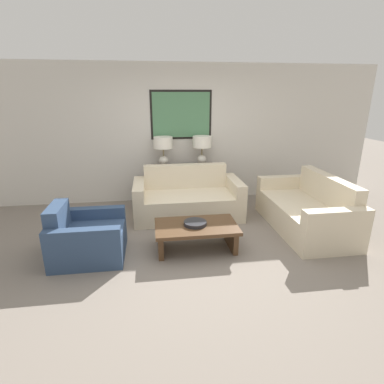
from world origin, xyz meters
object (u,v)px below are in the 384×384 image
at_px(armchair_near_back_wall, 87,238).
at_px(table_lamp_left, 163,146).
at_px(couch_by_side, 306,211).
at_px(coffee_table, 196,231).
at_px(console_table, 183,184).
at_px(couch_by_back_wall, 188,200).
at_px(decorative_bowl, 195,223).
at_px(table_lamp_right, 202,145).

bearing_deg(armchair_near_back_wall, table_lamp_left, 59.57).
height_order(couch_by_side, coffee_table, couch_by_side).
bearing_deg(console_table, table_lamp_left, 180.00).
relative_size(couch_by_back_wall, decorative_bowl, 5.90).
bearing_deg(armchair_near_back_wall, console_table, 52.06).
relative_size(console_table, armchair_near_back_wall, 1.38).
bearing_deg(couch_by_back_wall, table_lamp_right, 62.17).
bearing_deg(table_lamp_right, coffee_table, -101.81).
bearing_deg(table_lamp_left, console_table, 0.00).
relative_size(console_table, table_lamp_left, 2.22).
relative_size(console_table, table_lamp_right, 2.22).
xyz_separation_m(couch_by_back_wall, armchair_near_back_wall, (-1.51, -1.23, -0.03)).
xyz_separation_m(couch_by_back_wall, couch_by_side, (1.82, -0.80, 0.00)).
relative_size(couch_by_side, decorative_bowl, 5.90).
xyz_separation_m(table_lamp_left, couch_by_back_wall, (0.37, -0.70, -0.86)).
height_order(table_lamp_right, decorative_bowl, table_lamp_right).
bearing_deg(table_lamp_right, table_lamp_left, 180.00).
xyz_separation_m(couch_by_side, decorative_bowl, (-1.87, -0.43, 0.10)).
distance_m(console_table, couch_by_side, 2.37).
relative_size(table_lamp_left, couch_by_back_wall, 0.30).
relative_size(couch_by_back_wall, couch_by_side, 1.00).
relative_size(decorative_bowl, armchair_near_back_wall, 0.35).
bearing_deg(coffee_table, table_lamp_right, 78.19).
bearing_deg(coffee_table, armchair_near_back_wall, 179.43).
distance_m(couch_by_side, armchair_near_back_wall, 3.36).
distance_m(console_table, coffee_table, 1.95).
distance_m(coffee_table, armchair_near_back_wall, 1.47).
distance_m(coffee_table, decorative_bowl, 0.12).
xyz_separation_m(couch_by_back_wall, decorative_bowl, (-0.05, -1.24, 0.10)).
distance_m(couch_by_back_wall, coffee_table, 1.24).
relative_size(table_lamp_right, coffee_table, 0.50).
height_order(coffee_table, decorative_bowl, decorative_bowl).
xyz_separation_m(couch_by_back_wall, coffee_table, (-0.04, -1.24, -0.02)).
bearing_deg(console_table, couch_by_side, -39.59).
bearing_deg(console_table, armchair_near_back_wall, -127.94).
distance_m(table_lamp_right, decorative_bowl, 2.13).
bearing_deg(decorative_bowl, table_lamp_left, 99.42).
bearing_deg(coffee_table, couch_by_back_wall, 88.37).
bearing_deg(couch_by_back_wall, table_lamp_left, 117.83).
xyz_separation_m(console_table, table_lamp_right, (0.37, 0.00, 0.77)).
height_order(console_table, decorative_bowl, console_table).
relative_size(table_lamp_right, couch_by_back_wall, 0.30).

